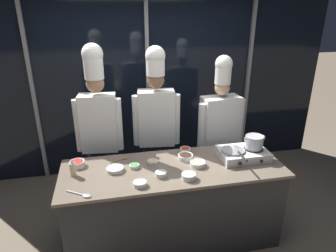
# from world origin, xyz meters

# --- Properties ---
(ground_plane) EXTENTS (24.00, 24.00, 0.00)m
(ground_plane) POSITION_xyz_m (0.00, 0.00, 0.00)
(ground_plane) COLOR #7F705B
(window_wall_back) EXTENTS (5.53, 0.09, 2.70)m
(window_wall_back) POSITION_xyz_m (0.00, 1.69, 1.35)
(window_wall_back) COLOR black
(window_wall_back) RESTS_ON ground_plane
(demo_counter) EXTENTS (2.23, 0.79, 0.89)m
(demo_counter) POSITION_xyz_m (0.00, 0.00, 0.45)
(demo_counter) COLOR #2D2D30
(demo_counter) RESTS_ON ground_plane
(portable_stove) EXTENTS (0.50, 0.37, 0.11)m
(portable_stove) POSITION_xyz_m (0.77, 0.04, 0.94)
(portable_stove) COLOR silver
(portable_stove) RESTS_ON demo_counter
(frying_pan) EXTENTS (0.26, 0.44, 0.05)m
(frying_pan) POSITION_xyz_m (0.65, 0.04, 1.02)
(frying_pan) COLOR #ADAFB5
(frying_pan) RESTS_ON portable_stove
(stock_pot) EXTENTS (0.22, 0.19, 0.14)m
(stock_pot) POSITION_xyz_m (0.89, 0.04, 1.07)
(stock_pot) COLOR #B7BABF
(stock_pot) RESTS_ON portable_stove
(squeeze_bottle_oil) EXTENTS (0.06, 0.06, 0.17)m
(squeeze_bottle_oil) POSITION_xyz_m (-0.97, 0.05, 0.97)
(squeeze_bottle_oil) COLOR beige
(squeeze_bottle_oil) RESTS_ON demo_counter
(prep_bowl_scallions) EXTENTS (0.10, 0.10, 0.03)m
(prep_bowl_scallions) POSITION_xyz_m (-0.38, 0.07, 0.91)
(prep_bowl_scallions) COLOR white
(prep_bowl_scallions) RESTS_ON demo_counter
(prep_bowl_bell_pepper) EXTENTS (0.15, 0.15, 0.06)m
(prep_bowl_bell_pepper) POSITION_xyz_m (-0.94, 0.22, 0.93)
(prep_bowl_bell_pepper) COLOR white
(prep_bowl_bell_pepper) RESTS_ON demo_counter
(prep_bowl_onion) EXTENTS (0.14, 0.14, 0.06)m
(prep_bowl_onion) POSITION_xyz_m (0.09, -0.24, 0.92)
(prep_bowl_onion) COLOR white
(prep_bowl_onion) RESTS_ON demo_counter
(prep_bowl_soy_glaze) EXTENTS (0.16, 0.16, 0.05)m
(prep_bowl_soy_glaze) POSITION_xyz_m (0.17, 0.14, 0.92)
(prep_bowl_soy_glaze) COLOR white
(prep_bowl_soy_glaze) RESTS_ON demo_counter
(prep_bowl_noodles) EXTENTS (0.12, 0.12, 0.04)m
(prep_bowl_noodles) POSITION_xyz_m (-0.37, -0.26, 0.92)
(prep_bowl_noodles) COLOR white
(prep_bowl_noodles) RESTS_ON demo_counter
(prep_bowl_chili_flakes) EXTENTS (0.12, 0.12, 0.05)m
(prep_bowl_chili_flakes) POSITION_xyz_m (0.21, 0.30, 0.92)
(prep_bowl_chili_flakes) COLOR white
(prep_bowl_chili_flakes) RESTS_ON demo_counter
(prep_bowl_rice) EXTENTS (0.11, 0.11, 0.05)m
(prep_bowl_rice) POSITION_xyz_m (-0.15, -0.14, 0.92)
(prep_bowl_rice) COLOR white
(prep_bowl_rice) RESTS_ON demo_counter
(prep_bowl_ginger) EXTENTS (0.11, 0.11, 0.04)m
(prep_bowl_ginger) POSITION_xyz_m (-0.19, 0.12, 0.91)
(prep_bowl_ginger) COLOR white
(prep_bowl_ginger) RESTS_ON demo_counter
(prep_bowl_garlic) EXTENTS (0.17, 0.17, 0.04)m
(prep_bowl_garlic) POSITION_xyz_m (-0.57, 0.05, 0.91)
(prep_bowl_garlic) COLOR white
(prep_bowl_garlic) RESTS_ON demo_counter
(prep_bowl_shrimp) EXTENTS (0.16, 0.16, 0.05)m
(prep_bowl_shrimp) POSITION_xyz_m (0.25, -0.02, 0.92)
(prep_bowl_shrimp) COLOR white
(prep_bowl_shrimp) RESTS_ON demo_counter
(serving_spoon_slotted) EXTENTS (0.23, 0.17, 0.02)m
(serving_spoon_slotted) POSITION_xyz_m (-0.86, -0.31, 0.90)
(serving_spoon_slotted) COLOR #B2B5BA
(serving_spoon_slotted) RESTS_ON demo_counter
(serving_spoon_solid) EXTENTS (0.20, 0.10, 0.02)m
(serving_spoon_solid) POSITION_xyz_m (-0.49, 0.27, 0.90)
(serving_spoon_solid) COLOR olive
(serving_spoon_solid) RESTS_ON demo_counter
(chef_head) EXTENTS (0.53, 0.26, 2.05)m
(chef_head) POSITION_xyz_m (-0.71, 0.70, 1.21)
(chef_head) COLOR #2D3856
(chef_head) RESTS_ON ground_plane
(chef_sous) EXTENTS (0.56, 0.27, 2.00)m
(chef_sous) POSITION_xyz_m (-0.04, 0.73, 1.18)
(chef_sous) COLOR #2D3856
(chef_sous) RESTS_ON ground_plane
(chef_line) EXTENTS (0.62, 0.29, 1.88)m
(chef_line) POSITION_xyz_m (0.77, 0.71, 1.05)
(chef_line) COLOR #2D3856
(chef_line) RESTS_ON ground_plane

